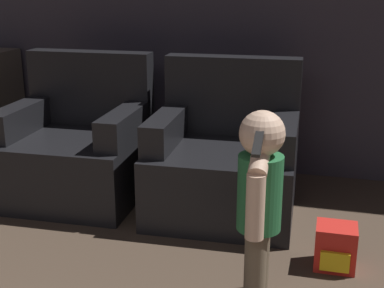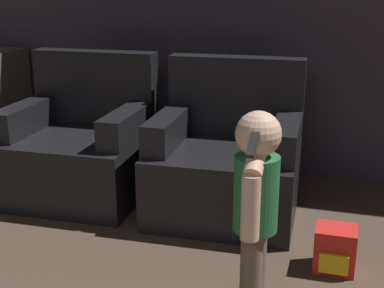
% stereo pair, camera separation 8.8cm
% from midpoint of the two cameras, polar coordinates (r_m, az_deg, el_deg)
% --- Properties ---
extents(wall_back, '(8.40, 0.05, 2.60)m').
position_cam_midpoint_polar(wall_back, '(4.17, 5.22, 14.63)').
color(wall_back, '#3D3842').
rests_on(wall_back, ground_plane).
extents(armchair_left, '(0.94, 0.88, 0.99)m').
position_cam_midpoint_polar(armchair_left, '(3.86, -11.07, -0.42)').
color(armchair_left, black).
rests_on(armchair_left, ground_plane).
extents(armchair_right, '(0.95, 0.89, 0.99)m').
position_cam_midpoint_polar(armchair_right, '(3.51, 4.48, -1.92)').
color(armchair_right, black).
rests_on(armchair_right, ground_plane).
extents(person_toddler, '(0.21, 0.36, 0.94)m').
position_cam_midpoint_polar(person_toddler, '(2.45, 7.84, -5.33)').
color(person_toddler, brown).
rests_on(person_toddler, ground_plane).
extents(toy_backpack, '(0.21, 0.21, 0.24)m').
position_cam_midpoint_polar(toy_backpack, '(2.99, 15.83, -10.75)').
color(toy_backpack, red).
rests_on(toy_backpack, ground_plane).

